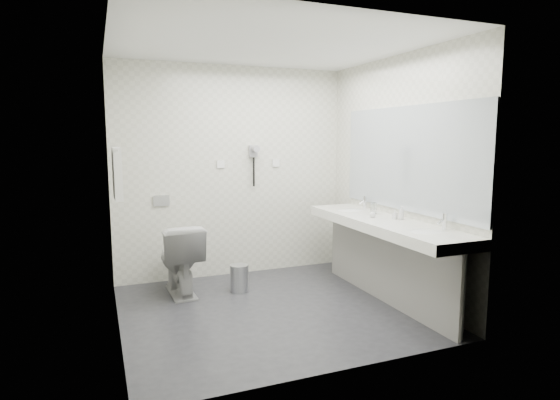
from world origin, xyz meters
name	(u,v)px	position (x,y,z in m)	size (l,w,h in m)	color
floor	(271,309)	(0.00, 0.00, 0.00)	(2.80, 2.80, 0.00)	#28282D
ceiling	(271,44)	(0.00, 0.00, 2.50)	(2.80, 2.80, 0.00)	silver
wall_back	(233,172)	(0.00, 1.30, 1.25)	(2.80, 2.80, 0.00)	silver
wall_front	(339,198)	(0.00, -1.30, 1.25)	(2.80, 2.80, 0.00)	silver
wall_left	(113,188)	(-1.40, 0.00, 1.25)	(2.60, 2.60, 0.00)	silver
wall_right	(396,177)	(1.40, 0.00, 1.25)	(2.60, 2.60, 0.00)	silver
vanity_counter	(383,224)	(1.12, -0.20, 0.80)	(0.55, 2.20, 0.10)	white
vanity_panel	(384,265)	(1.15, -0.20, 0.38)	(0.03, 2.15, 0.75)	gray
vanity_post_near	(461,297)	(1.18, -1.24, 0.38)	(0.06, 0.06, 0.75)	silver
vanity_post_far	(337,243)	(1.18, 0.84, 0.38)	(0.06, 0.06, 0.75)	silver
mirror	(407,159)	(1.39, -0.20, 1.45)	(0.02, 2.20, 1.05)	#B2BCC6
basin_near	(426,233)	(1.12, -0.85, 0.83)	(0.40, 0.31, 0.05)	white
basin_far	(350,211)	(1.12, 0.45, 0.83)	(0.40, 0.31, 0.05)	white
faucet_near	(445,221)	(1.32, -0.85, 0.92)	(0.04, 0.04, 0.15)	silver
faucet_far	(365,203)	(1.32, 0.45, 0.92)	(0.04, 0.04, 0.15)	silver
soap_bottle_a	(395,215)	(1.23, -0.24, 0.90)	(0.04, 0.04, 0.10)	silver
soap_bottle_b	(373,214)	(1.08, -0.07, 0.89)	(0.06, 0.06, 0.08)	silver
soap_bottle_c	(401,213)	(1.28, -0.28, 0.92)	(0.05, 0.05, 0.14)	silver
glass_left	(373,208)	(1.22, 0.13, 0.91)	(0.07, 0.07, 0.12)	silver
toilet	(180,259)	(-0.74, 0.81, 0.38)	(0.43, 0.75, 0.76)	white
flush_plate	(161,201)	(-0.85, 1.29, 0.95)	(0.18, 0.02, 0.12)	#B2B5BA
pedal_bin	(239,279)	(-0.14, 0.63, 0.14)	(0.20, 0.20, 0.28)	#B2B5BA
bin_lid	(239,266)	(-0.14, 0.63, 0.29)	(0.20, 0.20, 0.01)	#B2B5BA
towel_rail	(115,150)	(-1.35, 0.55, 1.55)	(0.02, 0.02, 0.62)	silver
towel_near	(118,174)	(-1.34, 0.41, 1.33)	(0.07, 0.24, 0.48)	white
towel_far	(116,172)	(-1.34, 0.69, 1.33)	(0.07, 0.24, 0.48)	white
dryer_cradle	(253,151)	(0.25, 1.27, 1.50)	(0.10, 0.04, 0.14)	#949398
dryer_barrel	(255,149)	(0.25, 1.20, 1.53)	(0.08, 0.08, 0.14)	#949398
dryer_cord	(254,172)	(0.25, 1.26, 1.25)	(0.02, 0.02, 0.35)	black
switch_plate_a	(221,164)	(-0.15, 1.29, 1.35)	(0.09, 0.02, 0.09)	white
switch_plate_b	(276,163)	(0.55, 1.29, 1.35)	(0.09, 0.02, 0.09)	white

